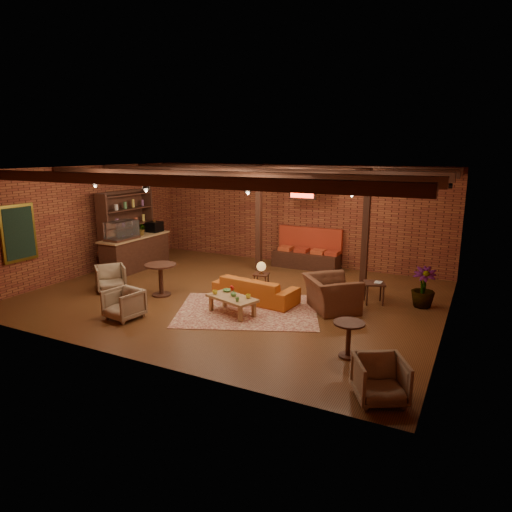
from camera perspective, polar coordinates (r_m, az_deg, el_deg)
The scene contains 29 objects.
floor at distance 11.73m, azimuth -2.73°, elevation -5.00°, with size 10.00×10.00×0.00m, color #3F230F.
ceiling at distance 11.17m, azimuth -2.91°, elevation 10.82°, with size 10.00×8.00×0.02m, color black.
wall_back at distance 14.90m, azimuth 4.85°, elevation 5.16°, with size 10.00×0.02×3.20m, color maroon.
wall_front at distance 8.20m, azimuth -16.80°, elevation -1.88°, with size 10.00×0.02×3.20m, color maroon.
wall_left at distance 14.46m, azimuth -20.34°, elevation 4.16°, with size 0.02×8.00×3.20m, color maroon.
wall_right at distance 9.91m, azimuth 23.19°, elevation 0.15°, with size 0.02×8.00×3.20m, color maroon.
ceiling_beams at distance 11.17m, azimuth -2.90°, elevation 10.20°, with size 9.80×6.40×0.22m, color black, non-canonical shape.
ceiling_pipe at distance 12.60m, azimuth 0.78°, elevation 9.49°, with size 0.12×0.12×9.60m, color black.
post_left at distance 13.88m, azimuth 0.36°, elevation 4.63°, with size 0.16×0.16×3.20m, color black.
post_right at distance 12.17m, azimuth 13.54°, elevation 3.07°, with size 0.16×0.16×3.20m, color black.
service_counter at distance 14.67m, azimuth -14.85°, elevation 1.48°, with size 0.80×2.50×1.60m, color black, non-canonical shape.
plant_counter at distance 14.68m, azimuth -14.14°, elevation 3.19°, with size 0.35×0.39×0.30m, color #337F33.
shelving_hutch at distance 14.94m, azimuth -15.84°, elevation 3.18°, with size 0.52×2.00×2.40m, color black, non-canonical shape.
chalkboard_menu at distance 12.98m, azimuth -27.54°, elevation 2.55°, with size 0.08×0.96×1.46m, color black.
banquette at distance 14.47m, azimuth 6.30°, elevation 0.47°, with size 2.10×0.70×1.00m, color #A8311C, non-canonical shape.
service_sign at distance 13.77m, azimuth 5.82°, elevation 7.64°, with size 0.86×0.06×0.30m, color #FF3319.
ceiling_spotlights at distance 11.19m, azimuth -2.89°, elevation 9.07°, with size 6.40×4.40×0.28m, color black, non-canonical shape.
rug at distance 10.68m, azimuth -1.08°, elevation -6.81°, with size 3.19×2.44×0.01m, color maroon.
sofa at distance 11.24m, azimuth -0.06°, elevation -4.16°, with size 2.10×0.82×0.61m, color #B35418.
coffee_table at distance 10.38m, azimuth -3.03°, elevation -5.33°, with size 1.31×0.92×0.66m.
side_table_lamp at distance 12.00m, azimuth 0.67°, elevation -1.60°, with size 0.44×0.44×0.78m.
round_table_left at distance 11.85m, azimuth -11.84°, elevation -2.26°, with size 0.79×0.79×0.83m.
armchair_a at distance 12.67m, azimuth -17.73°, elevation -2.49°, with size 0.73×0.68×0.75m, color #B3A58B.
armchair_b at distance 10.50m, azimuth -16.20°, elevation -5.62°, with size 0.71×0.66×0.73m, color #B3A58B.
armchair_right at distance 10.70m, azimuth 9.43°, elevation -3.97°, with size 1.22×0.79×1.07m, color brown.
side_table_book at distance 11.40m, azimuth 14.59°, elevation -3.40°, with size 0.61×0.61×0.55m.
round_table_right at distance 8.42m, azimuth 11.51°, elevation -9.50°, with size 0.56×0.56×0.66m.
armchair_far at distance 7.19m, azimuth 15.28°, elevation -14.46°, with size 0.72×0.67×0.74m, color #B3A58B.
plant_tall at distance 11.25m, azimuth 20.57°, elevation 1.04°, with size 1.63×1.63×2.91m, color #4C7F4C.
Camera 1 is at (5.54, -9.68, 3.63)m, focal length 32.00 mm.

